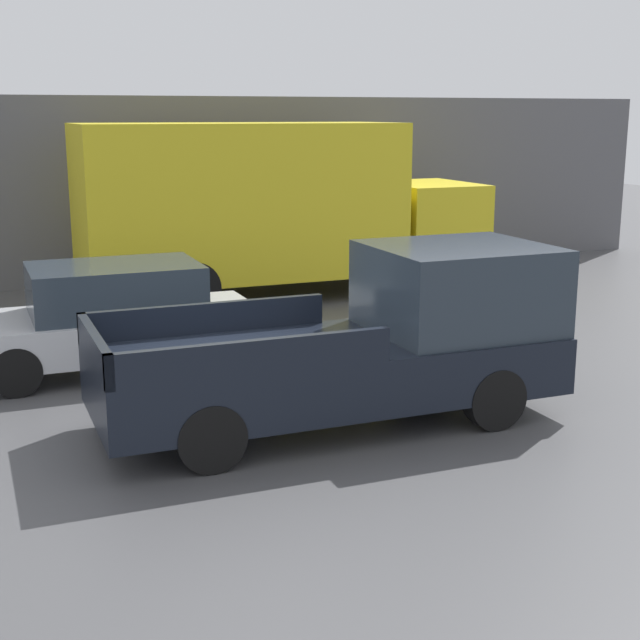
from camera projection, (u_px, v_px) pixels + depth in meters
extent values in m
plane|color=#4C4C4F|center=(224.00, 424.00, 10.69)|extent=(60.00, 60.00, 0.00)
cube|color=#56565B|center=(96.00, 192.00, 18.98)|extent=(28.00, 0.15, 4.01)
cube|color=black|center=(330.00, 369.00, 10.60)|extent=(5.55, 2.05, 0.68)
cube|color=#28333D|center=(458.00, 287.00, 11.03)|extent=(2.11, 1.93, 1.06)
cube|color=black|center=(205.00, 318.00, 10.91)|extent=(3.05, 0.10, 0.37)
cube|color=black|center=(254.00, 358.00, 9.15)|extent=(3.05, 0.10, 0.37)
cube|color=black|center=(94.00, 349.00, 9.49)|extent=(0.10, 2.05, 0.37)
cylinder|color=black|center=(421.00, 360.00, 12.12)|extent=(0.74, 0.26, 0.74)
cylinder|color=black|center=(494.00, 398.00, 10.48)|extent=(0.74, 0.26, 0.74)
cylinder|color=black|center=(171.00, 388.00, 10.86)|extent=(0.74, 0.26, 0.74)
cylinder|color=black|center=(210.00, 437.00, 9.22)|extent=(0.74, 0.26, 0.74)
cube|color=#B7BABF|center=(108.00, 332.00, 12.85)|extent=(4.31, 1.82, 0.56)
cube|color=#28333D|center=(115.00, 288.00, 12.76)|extent=(2.37, 1.61, 0.69)
cylinder|color=black|center=(186.00, 327.00, 14.13)|extent=(0.67, 0.22, 0.67)
cylinder|color=black|center=(214.00, 352.00, 12.66)|extent=(0.67, 0.22, 0.67)
cylinder|color=black|center=(9.00, 343.00, 13.15)|extent=(0.67, 0.22, 0.67)
cylinder|color=black|center=(16.00, 372.00, 11.68)|extent=(0.67, 0.22, 0.67)
cube|color=gold|center=(427.00, 223.00, 19.25)|extent=(1.81, 2.40, 1.72)
cube|color=gold|center=(240.00, 200.00, 17.57)|extent=(6.27, 2.53, 2.99)
cylinder|color=black|center=(390.00, 254.00, 20.34)|extent=(0.99, 0.30, 0.99)
cylinder|color=black|center=(439.00, 270.00, 18.30)|extent=(0.99, 0.30, 0.99)
cylinder|color=black|center=(167.00, 269.00, 18.46)|extent=(0.99, 0.30, 0.99)
cylinder|color=black|center=(193.00, 288.00, 16.42)|extent=(0.99, 0.30, 0.99)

